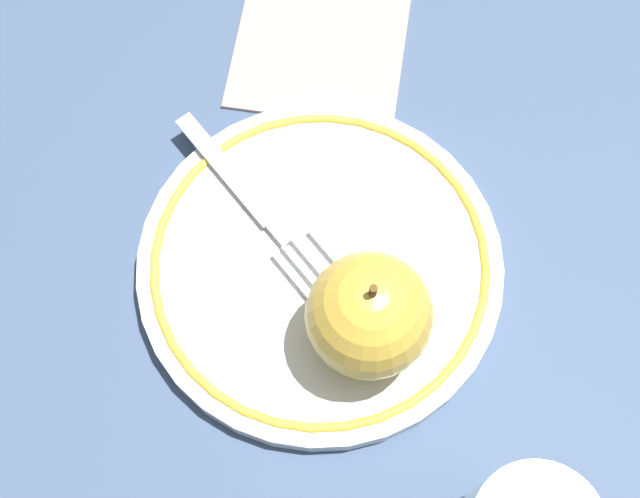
% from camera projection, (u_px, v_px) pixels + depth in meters
% --- Properties ---
extents(ground_plane, '(2.00, 2.00, 0.00)m').
position_uv_depth(ground_plane, '(326.00, 243.00, 0.60)').
color(ground_plane, '#3A4D6C').
extents(plate, '(0.24, 0.24, 0.02)m').
position_uv_depth(plate, '(320.00, 266.00, 0.58)').
color(plate, silver).
rests_on(plate, ground_plane).
extents(apple_red_whole, '(0.08, 0.08, 0.09)m').
position_uv_depth(apple_red_whole, '(370.00, 315.00, 0.52)').
color(apple_red_whole, gold).
rests_on(apple_red_whole, plate).
extents(fork, '(0.08, 0.18, 0.00)m').
position_uv_depth(fork, '(257.00, 207.00, 0.59)').
color(fork, silver).
rests_on(fork, plate).
extents(napkin_folded, '(0.18, 0.20, 0.01)m').
position_uv_depth(napkin_folded, '(323.00, 27.00, 0.66)').
color(napkin_folded, tan).
rests_on(napkin_folded, ground_plane).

